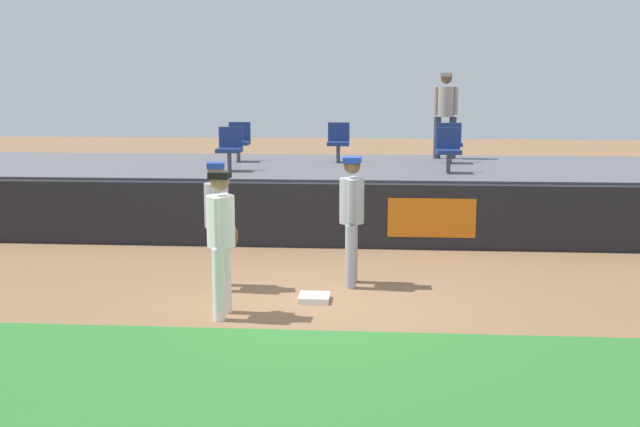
{
  "coord_description": "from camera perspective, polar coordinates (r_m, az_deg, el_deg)",
  "views": [
    {
      "loc": [
        0.78,
        -9.69,
        2.84
      ],
      "look_at": [
        -0.04,
        1.02,
        1.0
      ],
      "focal_mm": 42.89,
      "sensor_mm": 36.0,
      "label": 1
    }
  ],
  "objects": [
    {
      "name": "player_runner_visitor",
      "position": [
        10.71,
        2.38,
        0.13
      ],
      "size": [
        0.36,
        0.51,
        1.83
      ],
      "rotation": [
        0.0,
        0.0,
        -1.61
      ],
      "color": "#9EA3AD",
      "rests_on": "ground_plane"
    },
    {
      "name": "seat_front_right",
      "position": [
        14.64,
        9.57,
        4.87
      ],
      "size": [
        0.45,
        0.44,
        0.84
      ],
      "color": "#4C4C51",
      "rests_on": "bleacher_platform"
    },
    {
      "name": "seat_back_left",
      "position": [
        16.64,
        -6.08,
        5.52
      ],
      "size": [
        0.47,
        0.44,
        0.84
      ],
      "color": "#4C4C51",
      "rests_on": "bleacher_platform"
    },
    {
      "name": "seat_front_left",
      "position": [
        14.85,
        -6.74,
        5.0
      ],
      "size": [
        0.46,
        0.44,
        0.84
      ],
      "color": "#4C4C51",
      "rests_on": "bleacher_platform"
    },
    {
      "name": "field_wall",
      "position": [
        13.31,
        0.97,
        -0.14
      ],
      "size": [
        18.0,
        0.26,
        1.12
      ],
      "color": "black",
      "rests_on": "ground_plane"
    },
    {
      "name": "first_base",
      "position": [
        10.14,
        -0.43,
        -6.31
      ],
      "size": [
        0.4,
        0.4,
        0.08
      ],
      "primitive_type": "cube",
      "color": "white",
      "rests_on": "ground_plane"
    },
    {
      "name": "seat_back_right",
      "position": [
        16.44,
        9.69,
        5.39
      ],
      "size": [
        0.48,
        0.44,
        0.84
      ],
      "color": "#4C4C51",
      "rests_on": "bleacher_platform"
    },
    {
      "name": "player_coach_visitor",
      "position": [
        10.65,
        -7.71,
        -0.19
      ],
      "size": [
        0.39,
        0.49,
        1.77
      ],
      "rotation": [
        0.0,
        0.0,
        -1.39
      ],
      "color": "#9EA3AD",
      "rests_on": "ground_plane"
    },
    {
      "name": "ground_plane",
      "position": [
        10.13,
        -0.23,
        -6.56
      ],
      "size": [
        60.0,
        60.0,
        0.0
      ],
      "primitive_type": "plane",
      "color": "#846042"
    },
    {
      "name": "spectator_hooded",
      "position": [
        17.34,
        9.35,
        7.69
      ],
      "size": [
        0.53,
        0.39,
        1.9
      ],
      "rotation": [
        0.0,
        0.0,
        3.05
      ],
      "color": "#33384C",
      "rests_on": "bleacher_platform"
    },
    {
      "name": "seat_back_center",
      "position": [
        16.39,
        1.38,
        5.51
      ],
      "size": [
        0.46,
        0.44,
        0.84
      ],
      "color": "#4C4C51",
      "rests_on": "bleacher_platform"
    },
    {
      "name": "bleacher_platform",
      "position": [
        15.84,
        1.49,
        1.52
      ],
      "size": [
        18.0,
        4.8,
        1.16
      ],
      "primitive_type": "cube",
      "color": "#59595E",
      "rests_on": "ground_plane"
    },
    {
      "name": "player_fielder_home",
      "position": [
        9.34,
        -7.36,
        -1.5
      ],
      "size": [
        0.36,
        0.56,
        1.79
      ],
      "rotation": [
        0.0,
        0.0,
        -1.62
      ],
      "color": "white",
      "rests_on": "ground_plane"
    },
    {
      "name": "grass_foreground_strip",
      "position": [
        7.67,
        -1.82,
        -11.98
      ],
      "size": [
        18.0,
        2.8,
        0.01
      ],
      "primitive_type": "cube",
      "color": "#2D722D",
      "rests_on": "ground_plane"
    }
  ]
}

